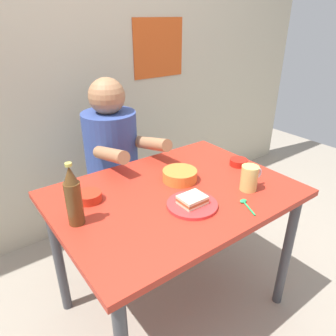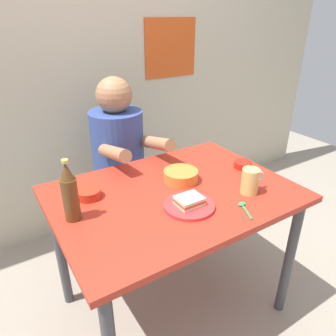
{
  "view_description": "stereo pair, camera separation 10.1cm",
  "coord_description": "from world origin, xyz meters",
  "px_view_note": "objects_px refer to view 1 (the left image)",
  "views": [
    {
      "loc": [
        -0.78,
        -1.0,
        1.49
      ],
      "look_at": [
        0.0,
        0.05,
        0.84
      ],
      "focal_mm": 33.68,
      "sensor_mm": 36.0,
      "label": 1
    },
    {
      "loc": [
        -0.7,
        -1.06,
        1.49
      ],
      "look_at": [
        0.0,
        0.05,
        0.84
      ],
      "focal_mm": 33.68,
      "sensor_mm": 36.0,
      "label": 2
    }
  ],
  "objects_px": {
    "plate_orange": "(192,205)",
    "sandwich": "(192,200)",
    "dining_table": "(174,208)",
    "beer_mug": "(250,178)",
    "beer_bottle": "(73,197)",
    "person_seated": "(112,146)",
    "sambal_bowl_red": "(239,162)",
    "stool": "(116,203)"
  },
  "relations": [
    {
      "from": "dining_table",
      "to": "sandwich",
      "type": "height_order",
      "value": "sandwich"
    },
    {
      "from": "stool",
      "to": "beer_bottle",
      "type": "xyz_separation_m",
      "value": [
        -0.46,
        -0.6,
        0.51
      ]
    },
    {
      "from": "dining_table",
      "to": "plate_orange",
      "type": "xyz_separation_m",
      "value": [
        -0.02,
        -0.15,
        0.1
      ]
    },
    {
      "from": "dining_table",
      "to": "sandwich",
      "type": "distance_m",
      "value": 0.19
    },
    {
      "from": "dining_table",
      "to": "stool",
      "type": "height_order",
      "value": "dining_table"
    },
    {
      "from": "stool",
      "to": "sambal_bowl_red",
      "type": "xyz_separation_m",
      "value": [
        0.45,
        -0.62,
        0.41
      ]
    },
    {
      "from": "person_seated",
      "to": "sambal_bowl_red",
      "type": "bearing_deg",
      "value": -53.47
    },
    {
      "from": "plate_orange",
      "to": "beer_mug",
      "type": "relative_size",
      "value": 1.75
    },
    {
      "from": "sandwich",
      "to": "beer_mug",
      "type": "xyz_separation_m",
      "value": [
        0.31,
        -0.05,
        0.03
      ]
    },
    {
      "from": "person_seated",
      "to": "beer_mug",
      "type": "distance_m",
      "value": 0.86
    },
    {
      "from": "stool",
      "to": "sandwich",
      "type": "relative_size",
      "value": 4.09
    },
    {
      "from": "person_seated",
      "to": "plate_orange",
      "type": "height_order",
      "value": "person_seated"
    },
    {
      "from": "dining_table",
      "to": "beer_bottle",
      "type": "height_order",
      "value": "beer_bottle"
    },
    {
      "from": "stool",
      "to": "person_seated",
      "type": "relative_size",
      "value": 0.63
    },
    {
      "from": "sandwich",
      "to": "sambal_bowl_red",
      "type": "xyz_separation_m",
      "value": [
        0.47,
        0.16,
        -0.01
      ]
    },
    {
      "from": "plate_orange",
      "to": "beer_mug",
      "type": "xyz_separation_m",
      "value": [
        0.31,
        -0.05,
        0.05
      ]
    },
    {
      "from": "beer_bottle",
      "to": "sambal_bowl_red",
      "type": "relative_size",
      "value": 2.73
    },
    {
      "from": "beer_mug",
      "to": "beer_bottle",
      "type": "xyz_separation_m",
      "value": [
        -0.75,
        0.23,
        0.06
      ]
    },
    {
      "from": "beer_bottle",
      "to": "stool",
      "type": "bearing_deg",
      "value": 52.11
    },
    {
      "from": "beer_mug",
      "to": "dining_table",
      "type": "bearing_deg",
      "value": 146.03
    },
    {
      "from": "plate_orange",
      "to": "sandwich",
      "type": "relative_size",
      "value": 2.0
    },
    {
      "from": "beer_bottle",
      "to": "beer_mug",
      "type": "bearing_deg",
      "value": -17.01
    },
    {
      "from": "beer_bottle",
      "to": "sambal_bowl_red",
      "type": "height_order",
      "value": "beer_bottle"
    },
    {
      "from": "sandwich",
      "to": "beer_mug",
      "type": "relative_size",
      "value": 0.87
    },
    {
      "from": "dining_table",
      "to": "sambal_bowl_red",
      "type": "xyz_separation_m",
      "value": [
        0.45,
        0.01,
        0.11
      ]
    },
    {
      "from": "beer_bottle",
      "to": "dining_table",
      "type": "bearing_deg",
      "value": -4.29
    },
    {
      "from": "plate_orange",
      "to": "beer_bottle",
      "type": "relative_size",
      "value": 0.84
    },
    {
      "from": "beer_mug",
      "to": "person_seated",
      "type": "bearing_deg",
      "value": 109.41
    },
    {
      "from": "person_seated",
      "to": "beer_bottle",
      "type": "distance_m",
      "value": 0.75
    },
    {
      "from": "dining_table",
      "to": "person_seated",
      "type": "bearing_deg",
      "value": 89.75
    },
    {
      "from": "person_seated",
      "to": "sambal_bowl_red",
      "type": "distance_m",
      "value": 0.75
    },
    {
      "from": "stool",
      "to": "sambal_bowl_red",
      "type": "relative_size",
      "value": 4.69
    },
    {
      "from": "beer_bottle",
      "to": "sandwich",
      "type": "bearing_deg",
      "value": -22.26
    },
    {
      "from": "dining_table",
      "to": "beer_bottle",
      "type": "bearing_deg",
      "value": 175.71
    },
    {
      "from": "person_seated",
      "to": "sandwich",
      "type": "bearing_deg",
      "value": -91.52
    },
    {
      "from": "sandwich",
      "to": "sambal_bowl_red",
      "type": "relative_size",
      "value": 1.15
    },
    {
      "from": "dining_table",
      "to": "beer_mug",
      "type": "relative_size",
      "value": 8.73
    },
    {
      "from": "plate_orange",
      "to": "sambal_bowl_red",
      "type": "distance_m",
      "value": 0.5
    },
    {
      "from": "stool",
      "to": "person_seated",
      "type": "xyz_separation_m",
      "value": [
        -0.0,
        -0.01,
        0.42
      ]
    },
    {
      "from": "beer_bottle",
      "to": "sambal_bowl_red",
      "type": "xyz_separation_m",
      "value": [
        0.91,
        -0.02,
        -0.1
      ]
    },
    {
      "from": "stool",
      "to": "sandwich",
      "type": "bearing_deg",
      "value": -91.5
    },
    {
      "from": "sambal_bowl_red",
      "to": "sandwich",
      "type": "bearing_deg",
      "value": -161.3
    }
  ]
}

